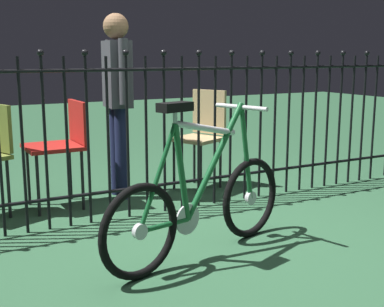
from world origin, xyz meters
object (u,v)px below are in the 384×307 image
at_px(chair_tan, 203,129).
at_px(chair_red, 63,141).
at_px(person_visitor, 118,91).
at_px(bicycle, 201,203).

height_order(chair_tan, chair_red, chair_tan).
relative_size(chair_tan, person_visitor, 0.58).
distance_m(bicycle, chair_tan, 1.64).
xyz_separation_m(chair_red, person_visitor, (0.48, 0.07, 0.36)).
height_order(chair_tan, person_visitor, person_visitor).
bearing_deg(chair_red, chair_tan, 0.17).
bearing_deg(person_visitor, bicycle, -91.93).
relative_size(bicycle, chair_tan, 1.61).
bearing_deg(bicycle, person_visitor, 88.07).
relative_size(bicycle, chair_red, 1.70).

